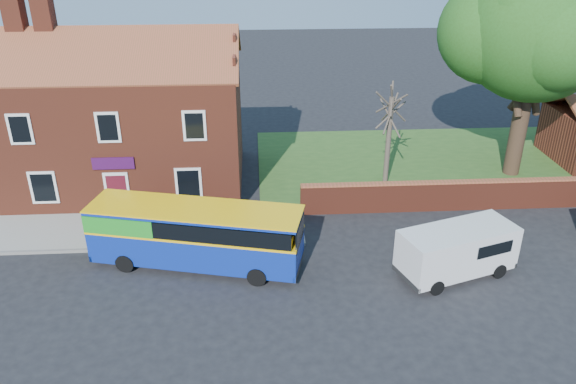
{
  "coord_description": "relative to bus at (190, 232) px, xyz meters",
  "views": [
    {
      "loc": [
        -0.13,
        -17.8,
        13.29
      ],
      "look_at": [
        1.26,
        5.0,
        2.21
      ],
      "focal_mm": 35.0,
      "sensor_mm": 36.0,
      "label": 1
    }
  ],
  "objects": [
    {
      "name": "bare_tree",
      "position": [
        10.04,
        7.57,
        1.25
      ],
      "size": [
        2.04,
        2.43,
        5.44
      ],
      "color": "#4C4238",
      "rests_on": "ground"
    },
    {
      "name": "ground",
      "position": [
        3.01,
        -2.76,
        -1.54
      ],
      "size": [
        120.0,
        120.0,
        0.0
      ],
      "primitive_type": "plane",
      "color": "black",
      "rests_on": "ground"
    },
    {
      "name": "shop_building",
      "position": [
        -4.02,
        8.74,
        1.87
      ],
      "size": [
        12.3,
        8.13,
        10.5
      ],
      "color": "maroon",
      "rests_on": "ground"
    },
    {
      "name": "kerb",
      "position": [
        -3.99,
        1.24,
        -1.47
      ],
      "size": [
        18.0,
        0.15,
        0.14
      ],
      "primitive_type": "cube",
      "color": "slate",
      "rests_on": "ground"
    },
    {
      "name": "bus",
      "position": [
        0.0,
        0.0,
        0.0
      ],
      "size": [
        9.14,
        4.26,
        2.71
      ],
      "rotation": [
        0.0,
        0.0,
        -0.24
      ],
      "color": "#0D2996",
      "rests_on": "ground"
    },
    {
      "name": "van_near",
      "position": [
        10.97,
        -1.45,
        -0.36
      ],
      "size": [
        5.17,
        3.36,
        2.11
      ],
      "rotation": [
        0.0,
        0.0,
        0.33
      ],
      "color": "silver",
      "rests_on": "ground"
    },
    {
      "name": "grass_strip",
      "position": [
        16.01,
        10.24,
        -1.52
      ],
      "size": [
        26.0,
        12.0,
        0.04
      ],
      "primitive_type": "cube",
      "color": "#426B28",
      "rests_on": "ground"
    },
    {
      "name": "pavement",
      "position": [
        -3.99,
        2.99,
        -1.48
      ],
      "size": [
        18.0,
        3.5,
        0.12
      ],
      "primitive_type": "cube",
      "color": "gray",
      "rests_on": "ground"
    },
    {
      "name": "boundary_wall",
      "position": [
        16.01,
        4.24,
        -0.73
      ],
      "size": [
        22.0,
        0.38,
        1.6
      ],
      "color": "maroon",
      "rests_on": "ground"
    },
    {
      "name": "large_tree",
      "position": [
        17.75,
        8.74,
        6.66
      ],
      "size": [
        10.27,
        8.13,
        12.53
      ],
      "color": "black",
      "rests_on": "ground"
    }
  ]
}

